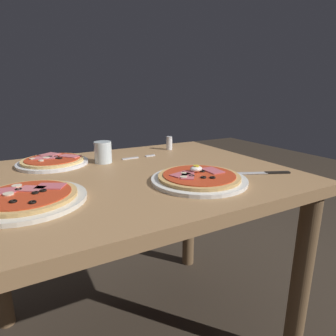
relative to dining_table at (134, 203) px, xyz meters
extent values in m
cube|color=#9E754C|center=(0.00, 0.00, 0.10)|extent=(1.12, 0.88, 0.04)
cylinder|color=brown|center=(0.50, -0.38, -0.28)|extent=(0.07, 0.07, 0.71)
cylinder|color=brown|center=(0.50, 0.38, -0.28)|extent=(0.07, 0.07, 0.71)
cylinder|color=white|center=(0.15, -0.20, 0.13)|extent=(0.31, 0.31, 0.01)
cylinder|color=tan|center=(0.15, -0.20, 0.14)|extent=(0.27, 0.27, 0.01)
cylinder|color=red|center=(0.15, -0.20, 0.14)|extent=(0.24, 0.24, 0.00)
torus|color=black|center=(0.16, -0.26, 0.15)|extent=(0.02, 0.02, 0.00)
torus|color=black|center=(0.18, -0.18, 0.15)|extent=(0.02, 0.02, 0.00)
torus|color=black|center=(0.12, -0.21, 0.15)|extent=(0.02, 0.02, 0.00)
torus|color=black|center=(0.14, -0.24, 0.15)|extent=(0.02, 0.02, 0.00)
cube|color=#C65B66|center=(0.21, -0.19, 0.15)|extent=(0.05, 0.08, 0.00)
cube|color=#C65B66|center=(0.09, -0.18, 0.15)|extent=(0.07, 0.06, 0.00)
cube|color=#C65B66|center=(0.11, -0.20, 0.15)|extent=(0.09, 0.10, 0.00)
cylinder|color=beige|center=(0.11, -0.17, 0.15)|extent=(0.02, 0.02, 0.00)
cylinder|color=beige|center=(0.09, -0.21, 0.15)|extent=(0.02, 0.02, 0.00)
ellipsoid|color=white|center=(0.16, -0.17, 0.15)|extent=(0.04, 0.03, 0.02)
cylinder|color=yellow|center=(0.16, -0.17, 0.16)|extent=(0.02, 0.02, 0.00)
cylinder|color=silver|center=(-0.35, -0.13, 0.13)|extent=(0.31, 0.31, 0.01)
cylinder|color=tan|center=(-0.35, -0.13, 0.14)|extent=(0.26, 0.26, 0.01)
cylinder|color=red|center=(-0.35, -0.13, 0.14)|extent=(0.23, 0.23, 0.00)
torus|color=black|center=(-0.33, -0.14, 0.15)|extent=(0.02, 0.02, 0.00)
torus|color=black|center=(-0.34, -0.21, 0.15)|extent=(0.02, 0.02, 0.00)
torus|color=black|center=(-0.31, -0.13, 0.15)|extent=(0.02, 0.02, 0.00)
torus|color=black|center=(-0.39, -0.18, 0.15)|extent=(0.02, 0.02, 0.00)
torus|color=black|center=(-0.37, -0.09, 0.15)|extent=(0.02, 0.02, 0.00)
cube|color=#D16B70|center=(-0.34, -0.10, 0.15)|extent=(0.08, 0.08, 0.00)
cube|color=#C65B66|center=(-0.41, -0.08, 0.15)|extent=(0.08, 0.05, 0.00)
cube|color=#C65B66|center=(-0.29, -0.10, 0.15)|extent=(0.09, 0.08, 0.00)
cylinder|color=beige|center=(-0.37, -0.05, 0.15)|extent=(0.03, 0.03, 0.00)
cylinder|color=beige|center=(-0.39, -0.11, 0.15)|extent=(0.03, 0.03, 0.00)
cylinder|color=white|center=(-0.24, 0.27, 0.13)|extent=(0.28, 0.28, 0.01)
cylinder|color=#DBB26B|center=(-0.24, 0.27, 0.14)|extent=(0.24, 0.24, 0.01)
cylinder|color=red|center=(-0.24, 0.27, 0.14)|extent=(0.21, 0.21, 0.00)
torus|color=black|center=(-0.21, 0.25, 0.15)|extent=(0.02, 0.02, 0.00)
torus|color=black|center=(-0.22, 0.25, 0.15)|extent=(0.02, 0.02, 0.00)
torus|color=black|center=(-0.24, 0.30, 0.15)|extent=(0.02, 0.02, 0.00)
torus|color=black|center=(-0.22, 0.29, 0.15)|extent=(0.02, 0.02, 0.00)
cube|color=#D16B70|center=(-0.17, 0.27, 0.15)|extent=(0.09, 0.10, 0.00)
cube|color=#D16B70|center=(-0.26, 0.29, 0.15)|extent=(0.10, 0.07, 0.00)
cube|color=#D16B70|center=(-0.24, 0.34, 0.15)|extent=(0.09, 0.09, 0.00)
cylinder|color=beige|center=(-0.28, 0.24, 0.15)|extent=(0.02, 0.02, 0.00)
cylinder|color=beige|center=(-0.26, 0.28, 0.15)|extent=(0.03, 0.03, 0.00)
cylinder|color=beige|center=(-0.31, 0.29, 0.15)|extent=(0.02, 0.02, 0.00)
cylinder|color=silver|center=(-0.05, 0.20, 0.16)|extent=(0.07, 0.07, 0.09)
cylinder|color=silver|center=(-0.05, 0.20, 0.14)|extent=(0.06, 0.06, 0.05)
cube|color=silver|center=(0.07, 0.21, 0.12)|extent=(0.08, 0.02, 0.00)
cube|color=silver|center=(0.17, 0.20, 0.12)|extent=(0.05, 0.00, 0.00)
cube|color=silver|center=(0.17, 0.21, 0.12)|extent=(0.05, 0.00, 0.00)
cube|color=silver|center=(0.17, 0.21, 0.12)|extent=(0.05, 0.00, 0.00)
cube|color=silver|center=(0.17, 0.22, 0.12)|extent=(0.05, 0.00, 0.00)
cube|color=silver|center=(0.37, -0.22, 0.12)|extent=(0.11, 0.06, 0.00)
cube|color=black|center=(0.45, -0.26, 0.12)|extent=(0.09, 0.05, 0.01)
cylinder|color=white|center=(0.32, 0.30, 0.15)|extent=(0.03, 0.03, 0.05)
cylinder|color=silver|center=(0.32, 0.30, 0.18)|extent=(0.03, 0.03, 0.01)
camera|label=1|loc=(-0.37, -0.92, 0.41)|focal=30.24mm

